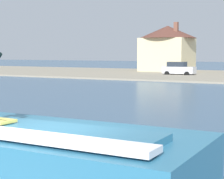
% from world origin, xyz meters
% --- Properties ---
extents(wave_crest, '(8.90, 3.18, 1.53)m').
position_xyz_m(wave_crest, '(-1.34, 0.24, 0.72)').
color(wave_crest, teal).
rests_on(wave_crest, ground_plane).
extents(car_near_shore, '(4.15, 2.08, 1.86)m').
position_xyz_m(car_near_shore, '(-12.60, 44.08, 0.95)').
color(car_near_shore, silver).
rests_on(car_near_shore, ground_plane).
extents(house_with_chimney, '(8.99, 8.99, 7.66)m').
position_xyz_m(house_with_chimney, '(-17.67, 53.25, 3.98)').
color(house_with_chimney, beige).
rests_on(house_with_chimney, ground_plane).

